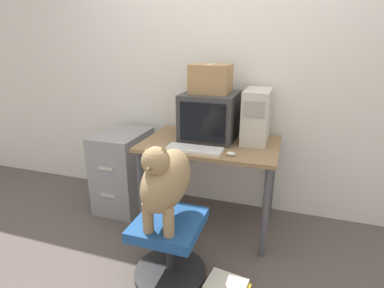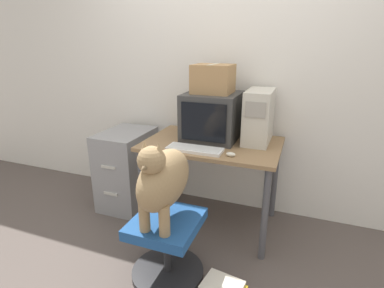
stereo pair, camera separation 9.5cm
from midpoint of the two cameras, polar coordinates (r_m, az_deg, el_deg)
ground_plane at (r=2.53m, az=2.00°, el=-18.92°), size 12.00×12.00×0.00m
wall_back at (r=2.78m, az=7.84°, el=13.55°), size 8.00×0.05×2.60m
desk at (r=2.51m, az=4.91°, el=-1.90°), size 1.10×0.73×0.76m
crt_monitor at (r=2.54m, az=4.95°, el=5.33°), size 0.44×0.47×0.39m
pc_tower at (r=2.50m, az=13.68°, el=5.13°), size 0.20×0.41×0.43m
keyboard at (r=2.27m, az=1.72°, el=-0.99°), size 0.43×0.16×0.03m
computer_mouse at (r=2.18m, az=8.63°, el=-1.98°), size 0.07×0.04×0.03m
office_chair at (r=2.14m, az=-3.45°, el=-18.61°), size 0.50×0.50×0.45m
dog at (r=1.86m, az=-4.09°, el=-6.63°), size 0.24×0.55×0.58m
filing_cabinet at (r=2.99m, az=-11.32°, el=-4.63°), size 0.41×0.58×0.75m
cardboard_box at (r=2.49m, az=5.17°, el=12.26°), size 0.31×0.28×0.23m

